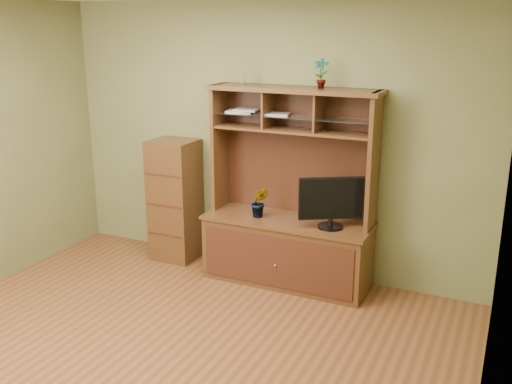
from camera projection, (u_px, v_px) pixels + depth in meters
The scene contains 8 objects.
room at pixel (149, 189), 3.97m from camera, with size 4.54×4.04×2.74m.
media_hutch at pixel (288, 231), 5.56m from camera, with size 1.66×0.61×1.90m.
monitor at pixel (331, 202), 5.19m from camera, with size 0.55×0.35×0.48m.
orchid_plant at pixel (259, 202), 5.52m from camera, with size 0.17×0.13×0.30m, color #265A1F.
top_plant at pixel (321, 73), 5.09m from camera, with size 0.14×0.10×0.27m, color #386F27.
reed_diffuser at pixel (243, 73), 5.42m from camera, with size 0.06×0.06×0.28m.
magazines at pixel (254, 112), 5.47m from camera, with size 0.67×0.24×0.04m.
side_cabinet at pixel (175, 200), 6.10m from camera, with size 0.46×0.42×1.30m.
Camera 1 is at (2.29, -3.14, 2.44)m, focal length 40.00 mm.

